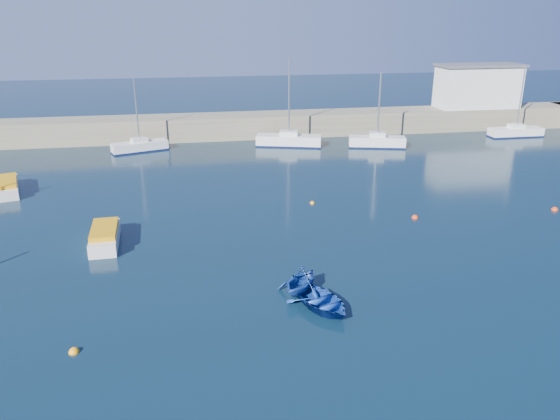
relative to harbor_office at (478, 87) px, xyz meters
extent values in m
plane|color=black|center=(-30.00, -46.00, -5.10)|extent=(220.00, 220.00, 0.00)
cube|color=#776F5B|center=(-30.00, 0.00, -3.80)|extent=(96.00, 4.50, 2.60)
cube|color=silver|center=(0.00, 0.00, 0.00)|extent=(10.00, 4.00, 5.00)
cube|color=silver|center=(-41.07, -5.42, -4.59)|extent=(6.00, 3.48, 1.02)
cylinder|color=#B7BABC|center=(-41.07, -5.42, -0.75)|extent=(0.15, 0.15, 6.67)
cube|color=silver|center=(-25.04, -5.70, -4.51)|extent=(7.36, 3.91, 1.18)
cylinder|color=#B7BABC|center=(-25.04, -5.70, 0.16)|extent=(0.17, 0.17, 8.15)
cube|color=silver|center=(-15.69, -7.97, -4.52)|extent=(6.28, 3.16, 1.16)
cylinder|color=#B7BABC|center=(-15.69, -7.97, -0.46)|extent=(0.17, 0.17, 6.96)
cube|color=silver|center=(2.32, -5.71, -4.58)|extent=(6.35, 1.80, 1.05)
cylinder|color=#B7BABC|center=(2.32, -5.71, -0.41)|extent=(0.15, 0.15, 7.29)
cube|color=silver|center=(-41.71, -30.18, -4.68)|extent=(1.83, 4.74, 0.84)
cube|color=orange|center=(-41.71, -30.18, -4.11)|extent=(1.70, 3.57, 0.31)
cube|color=silver|center=(-51.00, -17.84, -4.70)|extent=(3.18, 5.63, 0.80)
cube|color=orange|center=(-51.00, -17.84, -4.15)|extent=(2.74, 4.32, 0.30)
imported|color=navy|center=(-30.10, -40.42, -4.72)|extent=(3.86, 4.41, 0.76)
imported|color=navy|center=(-30.82, -38.76, -4.35)|extent=(3.70, 3.76, 1.50)
sphere|color=orange|center=(-41.63, -42.19, -5.10)|extent=(0.46, 0.46, 0.46)
sphere|color=red|center=(-20.37, -29.29, -5.10)|extent=(0.49, 0.49, 0.49)
sphere|color=orange|center=(-26.90, -24.90, -5.10)|extent=(0.38, 0.38, 0.38)
sphere|color=red|center=(-9.40, -29.54, -5.10)|extent=(0.51, 0.51, 0.51)
camera|label=1|loc=(-36.33, -63.62, 8.87)|focal=35.00mm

